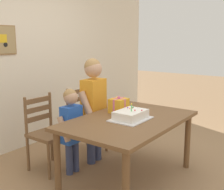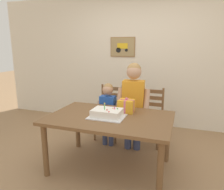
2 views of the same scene
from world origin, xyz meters
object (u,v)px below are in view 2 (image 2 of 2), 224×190
Objects in this scene: chair_right at (149,116)px; child_younger at (108,108)px; birthday_cake at (107,113)px; child_older at (133,98)px; gift_box_red_large at (126,106)px; chair_left at (110,111)px; dining_table at (110,123)px.

child_younger is (-0.61, -0.33, 0.16)m from chair_right.
child_older is at bearing 75.34° from birthday_cake.
gift_box_red_large is at bearing 58.26° from birthday_cake.
chair_right is at bearing -0.00° from chair_left.
dining_table is 0.68m from child_older.
dining_table is 1.04m from chair_left.
birthday_cake is 1.09m from chair_left.
birthday_cake is 0.43× the size of child_younger.
birthday_cake is at bearing -70.58° from child_younger.
chair_right reaches higher than dining_table.
child_older is at bearing -121.16° from chair_right.
chair_left is 0.70m from chair_right.
birthday_cake is 2.09× the size of gift_box_red_large.
gift_box_red_large is at bearing -90.37° from child_older.
child_older is (0.17, 0.67, 0.05)m from birthday_cake.
chair_right is (0.70, -0.00, 0.00)m from chair_left.
gift_box_red_large is 0.82m from chair_right.
chair_right is (0.20, 0.72, -0.34)m from gift_box_red_large.
child_younger is at bearing -151.70° from chair_right.
birthday_cake is 0.48× the size of chair_right.
birthday_cake is 0.32× the size of child_older.
dining_table is 3.52× the size of birthday_cake.
dining_table is 1.68× the size of chair_right.
dining_table is at bearing -103.54° from child_older.
chair_right is at bearing 58.84° from child_older.
child_older reaches higher than dining_table.
gift_box_red_large is 0.20× the size of child_younger.
child_younger is at bearing -74.61° from chair_left.
chair_left is at bearing 146.71° from child_older.
chair_right is 0.71m from child_younger.
child_older is at bearing 76.46° from dining_table.
child_younger is (-0.26, 0.63, -0.01)m from dining_table.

